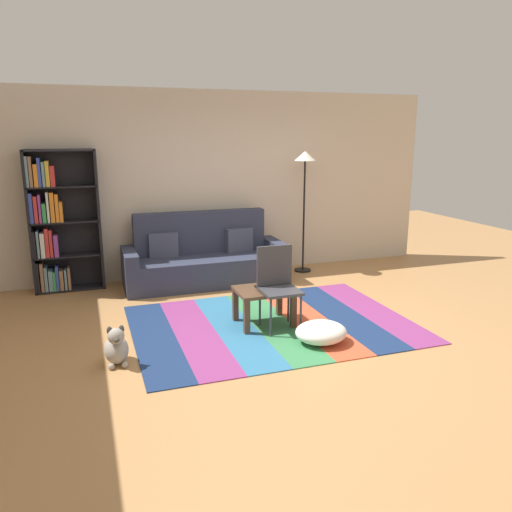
% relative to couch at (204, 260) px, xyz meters
% --- Properties ---
extents(ground_plane, '(14.00, 14.00, 0.00)m').
position_rel_couch_xyz_m(ground_plane, '(0.35, -2.02, -0.34)').
color(ground_plane, '#B27F4C').
extents(back_wall, '(6.80, 0.10, 2.70)m').
position_rel_couch_xyz_m(back_wall, '(0.35, 0.53, 1.01)').
color(back_wall, beige).
rests_on(back_wall, ground_plane).
extents(rug, '(3.05, 2.23, 0.01)m').
position_rel_couch_xyz_m(rug, '(0.33, -1.85, -0.33)').
color(rug, navy).
rests_on(rug, ground_plane).
extents(couch, '(2.26, 0.80, 1.00)m').
position_rel_couch_xyz_m(couch, '(0.00, 0.00, 0.00)').
color(couch, '#2D3347').
rests_on(couch, ground_plane).
extents(bookshelf, '(0.90, 0.28, 1.89)m').
position_rel_couch_xyz_m(bookshelf, '(-1.93, 0.28, 0.58)').
color(bookshelf, black).
rests_on(bookshelf, ground_plane).
extents(coffee_table, '(0.61, 0.50, 0.41)m').
position_rel_couch_xyz_m(coffee_table, '(0.24, -1.82, -0.00)').
color(coffee_table, '#513826').
rests_on(coffee_table, rug).
extents(pouf, '(0.53, 0.47, 0.22)m').
position_rel_couch_xyz_m(pouf, '(0.61, -2.50, -0.22)').
color(pouf, white).
rests_on(pouf, rug).
extents(dog, '(0.22, 0.35, 0.40)m').
position_rel_couch_xyz_m(dog, '(-1.38, -2.31, -0.18)').
color(dog, '#9E998E').
rests_on(dog, ground_plane).
extents(standing_lamp, '(0.32, 0.32, 1.83)m').
position_rel_couch_xyz_m(standing_lamp, '(1.59, 0.12, 1.19)').
color(standing_lamp, black).
rests_on(standing_lamp, ground_plane).
extents(tv_remote, '(0.05, 0.15, 0.02)m').
position_rel_couch_xyz_m(tv_remote, '(0.19, -1.79, 0.09)').
color(tv_remote, black).
rests_on(tv_remote, coffee_table).
extents(folding_chair, '(0.40, 0.40, 0.90)m').
position_rel_couch_xyz_m(folding_chair, '(0.35, -1.94, 0.20)').
color(folding_chair, '#38383D').
rests_on(folding_chair, ground_plane).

